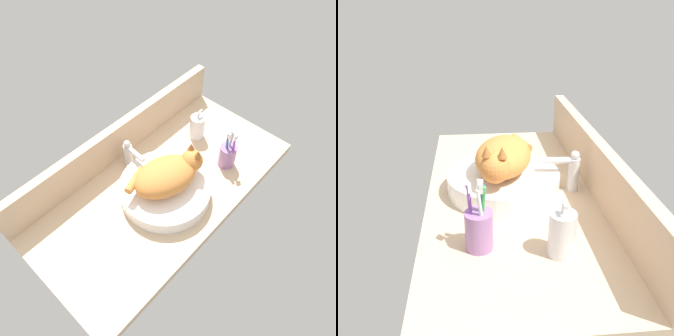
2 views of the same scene
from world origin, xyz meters
The scene contains 7 objects.
ground_plane centered at (0.00, 0.00, -2.00)cm, with size 111.23×55.19×4.00cm, color #D1B28E.
backsplash_panel centered at (0.00, 25.80, 8.46)cm, with size 111.23×3.60×16.92cm, color #CCAD8C.
sink_basin centered at (-2.24, -3.51, 3.25)cm, with size 35.69×35.69×6.51cm, color white.
cat centered at (-0.90, -3.81, 12.26)cm, with size 30.71×23.21×14.00cm.
faucet centered at (-0.77, 17.70, 7.30)cm, with size 3.60×11.85×13.60cm.
soap_dispenser centered at (31.23, 7.68, 5.86)cm, with size 6.65×6.65×14.84cm.
toothbrush_cup centered at (26.99, -12.06, 5.71)cm, with size 7.05×7.05×18.71cm.
Camera 1 is at (-55.50, -53.56, 109.57)cm, focal length 35.00 mm.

